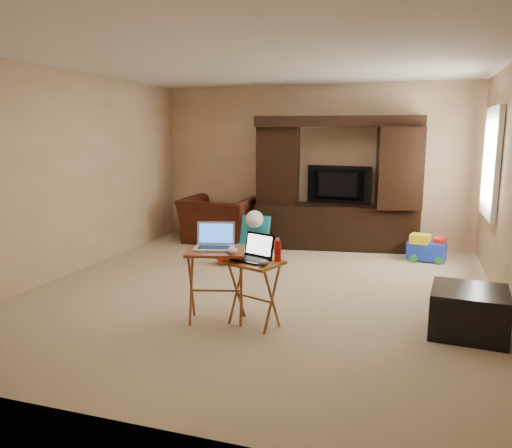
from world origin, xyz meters
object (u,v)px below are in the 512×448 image
(television, at_px, (337,185))
(child_rocker, at_px, (252,236))
(tray_table_right, at_px, (254,294))
(mouse_right, at_px, (264,263))
(entertainment_center, at_px, (336,183))
(push_toy, at_px, (427,247))
(ottoman, at_px, (469,312))
(laptop_right, at_px, (250,248))
(laptop_left, at_px, (214,237))
(recliner, at_px, (219,220))
(water_bottle, at_px, (278,251))
(mouse_left, at_px, (232,250))
(tray_table_left, at_px, (216,286))
(plush_toy, at_px, (225,249))

(television, distance_m, child_rocker, 1.61)
(tray_table_right, bearing_deg, mouse_right, -22.63)
(entertainment_center, xyz_separation_m, push_toy, (1.35, -0.45, -0.81))
(push_toy, xyz_separation_m, tray_table_right, (-1.55, -2.98, 0.11))
(ottoman, height_order, laptop_right, laptop_right)
(entertainment_center, distance_m, child_rocker, 1.55)
(television, relative_size, laptop_left, 2.82)
(ottoman, bearing_deg, television, 117.74)
(child_rocker, bearing_deg, recliner, 141.94)
(tray_table_right, height_order, laptop_left, laptop_left)
(television, xyz_separation_m, recliner, (-1.85, -0.32, -0.60))
(recliner, distance_m, push_toy, 3.22)
(laptop_right, relative_size, water_bottle, 1.70)
(mouse_right, bearing_deg, tray_table_right, 137.29)
(laptop_left, xyz_separation_m, laptop_right, (0.36, -0.01, -0.08))
(child_rocker, xyz_separation_m, mouse_left, (0.69, -2.63, 0.43))
(television, relative_size, recliner, 0.91)
(mouse_left, relative_size, mouse_right, 1.13)
(ottoman, bearing_deg, push_toy, 96.95)
(television, height_order, laptop_left, television)
(push_toy, relative_size, ottoman, 0.80)
(recliner, distance_m, child_rocker, 1.04)
(ottoman, distance_m, tray_table_right, 1.91)
(mouse_left, bearing_deg, recliner, 113.95)
(tray_table_left, bearing_deg, television, 65.08)
(television, distance_m, water_bottle, 3.49)
(tray_table_left, xyz_separation_m, laptop_left, (-0.03, 0.03, 0.46))
(laptop_right, bearing_deg, entertainment_center, 107.20)
(tray_table_right, relative_size, mouse_left, 4.36)
(plush_toy, xyz_separation_m, ottoman, (2.90, -1.54, -0.01))
(push_toy, distance_m, tray_table_left, 3.55)
(entertainment_center, relative_size, laptop_right, 7.67)
(ottoman, distance_m, laptop_right, 2.01)
(mouse_right, bearing_deg, laptop_left, 164.67)
(entertainment_center, relative_size, mouse_right, 19.75)
(laptop_right, height_order, mouse_right, laptop_right)
(tray_table_right, height_order, mouse_right, mouse_right)
(television, relative_size, tray_table_right, 1.67)
(plush_toy, bearing_deg, mouse_right, -60.42)
(recliner, relative_size, tray_table_left, 1.62)
(television, relative_size, push_toy, 1.99)
(entertainment_center, height_order, tray_table_right, entertainment_center)
(plush_toy, relative_size, mouse_left, 3.01)
(entertainment_center, bearing_deg, ottoman, -69.69)
(laptop_left, distance_m, water_bottle, 0.61)
(tray_table_left, height_order, mouse_left, mouse_left)
(push_toy, bearing_deg, water_bottle, -102.47)
(laptop_left, bearing_deg, recliner, 96.74)
(recliner, height_order, plush_toy, recliner)
(mouse_left, xyz_separation_m, water_bottle, (0.38, 0.15, -0.01))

